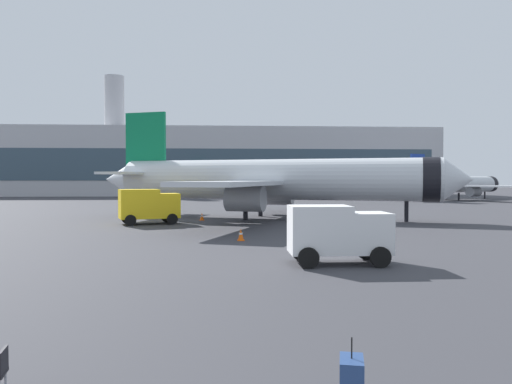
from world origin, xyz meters
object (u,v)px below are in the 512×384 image
airplane_at_gate (271,180)px  rolling_suitcase (352,379)px  safety_cone_near (241,235)px  airplane_taxiing (454,185)px  safety_cone_far (202,217)px  cargo_van (338,231)px  service_truck (148,205)px  safety_cone_mid (319,211)px

airplane_at_gate → rolling_suitcase: 38.60m
rolling_suitcase → safety_cone_near: bearing=93.0°
airplane_taxiing → safety_cone_far: 58.34m
safety_cone_near → rolling_suitcase: 22.00m
cargo_van → safety_cone_far: cargo_van is taller
service_truck → rolling_suitcase: (8.43, -33.41, -1.22)m
airplane_at_gate → safety_cone_mid: 8.31m
safety_cone_far → safety_cone_near: bearing=-78.5°
airplane_taxiing → service_truck: size_ratio=4.66×
safety_cone_far → rolling_suitcase: rolling_suitcase is taller
safety_cone_far → rolling_suitcase: (4.16, -36.81, 0.05)m
airplane_at_gate → service_truck: airplane_at_gate is taller
airplane_taxiing → service_truck: bearing=-137.2°
cargo_van → rolling_suitcase: (-2.85, -13.41, -1.06)m
airplane_at_gate → safety_cone_mid: size_ratio=50.94×
airplane_at_gate → service_truck: size_ratio=6.59×
airplane_at_gate → safety_cone_far: 7.42m
airplane_at_gate → airplane_taxiing: 52.62m
safety_cone_mid → service_truck: bearing=-148.1°
airplane_taxiing → cargo_van: bearing=-119.3°
service_truck → cargo_van: service_truck is taller
safety_cone_mid → rolling_suitcase: (-7.88, -43.56, 0.06)m
airplane_taxiing → safety_cone_mid: size_ratio=36.03×
safety_cone_near → rolling_suitcase: bearing=-87.0°
airplane_at_gate → safety_cone_near: size_ratio=46.42×
airplane_at_gate → safety_cone_near: 17.10m
rolling_suitcase → safety_cone_mid: bearing=79.7°
safety_cone_mid → safety_cone_far: (-12.05, -6.75, 0.01)m
airplane_taxiing → safety_cone_near: airplane_taxiing is taller
airplane_at_gate → safety_cone_near: (-3.42, -16.43, -3.29)m
airplane_at_gate → airplane_taxiing: bearing=46.7°
airplane_at_gate → rolling_suitcase: size_ratio=31.41×
cargo_van → rolling_suitcase: cargo_van is taller
airplane_taxiing → rolling_suitcase: bearing=-116.6°
safety_cone_near → safety_cone_far: safety_cone_near is taller
cargo_van → safety_cone_far: bearing=106.7°
cargo_van → airplane_taxiing: bearing=60.7°
cargo_van → safety_cone_near: bearing=115.0°
airplane_at_gate → rolling_suitcase: bearing=-93.4°
airplane_taxiing → safety_cone_far: size_ratio=34.96×
service_truck → rolling_suitcase: service_truck is taller
safety_cone_near → rolling_suitcase: size_ratio=0.68×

